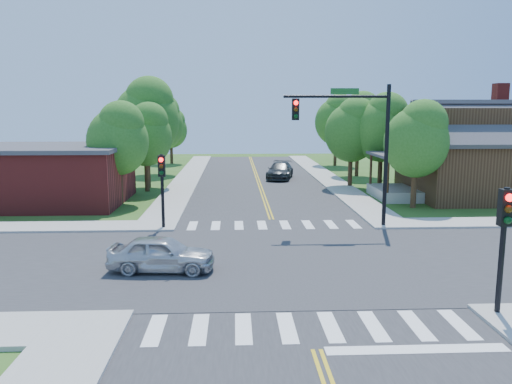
{
  "coord_description": "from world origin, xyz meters",
  "views": [
    {
      "loc": [
        -2.02,
        -19.04,
        5.92
      ],
      "look_at": [
        -1.02,
        3.68,
        2.2
      ],
      "focal_mm": 35.0,
      "sensor_mm": 36.0,
      "label": 1
    }
  ],
  "objects_px": {
    "signal_mast_ne": "(354,132)",
    "signal_pole_nw": "(162,177)",
    "signal_pole_se": "(504,227)",
    "house_ne": "(485,149)",
    "car_silver": "(162,255)",
    "car_dgrey": "(280,171)"
  },
  "relations": [
    {
      "from": "signal_mast_ne",
      "to": "signal_pole_nw",
      "type": "relative_size",
      "value": 1.89
    },
    {
      "from": "signal_pole_se",
      "to": "house_ne",
      "type": "height_order",
      "value": "house_ne"
    },
    {
      "from": "house_ne",
      "to": "car_silver",
      "type": "height_order",
      "value": "house_ne"
    },
    {
      "from": "signal_pole_se",
      "to": "signal_pole_nw",
      "type": "relative_size",
      "value": 1.0
    },
    {
      "from": "car_silver",
      "to": "car_dgrey",
      "type": "xyz_separation_m",
      "value": [
        6.69,
        25.07,
        0.05
      ]
    },
    {
      "from": "house_ne",
      "to": "car_dgrey",
      "type": "xyz_separation_m",
      "value": [
        -13.14,
        9.73,
        -2.62
      ]
    },
    {
      "from": "signal_pole_nw",
      "to": "car_silver",
      "type": "bearing_deg",
      "value": -82.53
    },
    {
      "from": "house_ne",
      "to": "car_dgrey",
      "type": "height_order",
      "value": "house_ne"
    },
    {
      "from": "signal_pole_nw",
      "to": "house_ne",
      "type": "bearing_deg",
      "value": 22.69
    },
    {
      "from": "car_silver",
      "to": "car_dgrey",
      "type": "height_order",
      "value": "car_dgrey"
    },
    {
      "from": "house_ne",
      "to": "signal_mast_ne",
      "type": "bearing_deg",
      "value": -142.32
    },
    {
      "from": "signal_mast_ne",
      "to": "car_dgrey",
      "type": "xyz_separation_m",
      "value": [
        -1.95,
        18.37,
        -4.14
      ]
    },
    {
      "from": "signal_pole_nw",
      "to": "house_ne",
      "type": "height_order",
      "value": "house_ne"
    },
    {
      "from": "signal_pole_se",
      "to": "car_dgrey",
      "type": "relative_size",
      "value": 0.73
    },
    {
      "from": "house_ne",
      "to": "car_silver",
      "type": "bearing_deg",
      "value": -142.27
    },
    {
      "from": "signal_mast_ne",
      "to": "signal_pole_se",
      "type": "bearing_deg",
      "value": -81.44
    },
    {
      "from": "signal_pole_se",
      "to": "house_ne",
      "type": "relative_size",
      "value": 0.29
    },
    {
      "from": "signal_pole_se",
      "to": "car_silver",
      "type": "relative_size",
      "value": 0.94
    },
    {
      "from": "car_silver",
      "to": "car_dgrey",
      "type": "bearing_deg",
      "value": -9.93
    },
    {
      "from": "signal_pole_nw",
      "to": "signal_pole_se",
      "type": "bearing_deg",
      "value": -45.0
    },
    {
      "from": "signal_mast_ne",
      "to": "signal_pole_se",
      "type": "distance_m",
      "value": 11.55
    },
    {
      "from": "signal_pole_nw",
      "to": "car_dgrey",
      "type": "bearing_deg",
      "value": 67.64
    }
  ]
}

